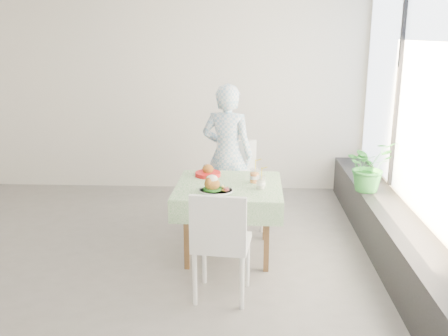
# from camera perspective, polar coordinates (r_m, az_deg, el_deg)

# --- Properties ---
(floor) EXTENTS (6.00, 6.00, 0.00)m
(floor) POSITION_cam_1_polar(r_m,az_deg,el_deg) (5.23, -12.71, -10.20)
(floor) COLOR #64615E
(floor) RESTS_ON ground
(wall_back) EXTENTS (6.00, 0.02, 2.80)m
(wall_back) POSITION_cam_1_polar(r_m,az_deg,el_deg) (7.21, -8.14, 8.60)
(wall_back) COLOR white
(wall_back) RESTS_ON ground
(wall_right) EXTENTS (0.02, 5.00, 2.80)m
(wall_right) POSITION_cam_1_polar(r_m,az_deg,el_deg) (4.90, 22.47, 4.54)
(wall_right) COLOR white
(wall_right) RESTS_ON ground
(window_pane) EXTENTS (0.01, 4.80, 2.18)m
(window_pane) POSITION_cam_1_polar(r_m,az_deg,el_deg) (4.85, 22.43, 7.46)
(window_pane) COLOR #D1E0F9
(window_pane) RESTS_ON ground
(window_ledge) EXTENTS (0.40, 4.80, 0.50)m
(window_ledge) POSITION_cam_1_polar(r_m,az_deg,el_deg) (5.15, 19.06, -8.03)
(window_ledge) COLOR black
(window_ledge) RESTS_ON ground
(cafe_table) EXTENTS (1.06, 1.06, 0.74)m
(cafe_table) POSITION_cam_1_polar(r_m,az_deg,el_deg) (5.08, 0.54, -4.94)
(cafe_table) COLOR brown
(cafe_table) RESTS_ON ground
(chair_far) EXTENTS (0.57, 0.57, 0.99)m
(chair_far) POSITION_cam_1_polar(r_m,az_deg,el_deg) (5.83, 1.87, -3.86)
(chair_far) COLOR white
(chair_far) RESTS_ON ground
(chair_near) EXTENTS (0.51, 0.51, 0.97)m
(chair_near) POSITION_cam_1_polar(r_m,az_deg,el_deg) (4.33, -0.26, -10.94)
(chair_near) COLOR white
(chair_near) RESTS_ON ground
(diner) EXTENTS (0.68, 0.53, 1.66)m
(diner) POSITION_cam_1_polar(r_m,az_deg,el_deg) (5.82, 0.38, 1.51)
(diner) COLOR #86B6D6
(diner) RESTS_ON ground
(main_dish) EXTENTS (0.32, 0.32, 0.17)m
(main_dish) POSITION_cam_1_polar(r_m,az_deg,el_deg) (4.75, -1.15, -2.10)
(main_dish) COLOR white
(main_dish) RESTS_ON cafe_table
(juice_cup_orange) EXTENTS (0.10, 0.10, 0.29)m
(juice_cup_orange) POSITION_cam_1_polar(r_m,az_deg,el_deg) (5.04, 3.51, -0.96)
(juice_cup_orange) COLOR white
(juice_cup_orange) RESTS_ON cafe_table
(juice_cup_lemonade) EXTENTS (0.09, 0.09, 0.26)m
(juice_cup_lemonade) POSITION_cam_1_polar(r_m,az_deg,el_deg) (4.85, 4.23, -1.71)
(juice_cup_lemonade) COLOR white
(juice_cup_lemonade) RESTS_ON cafe_table
(second_dish) EXTENTS (0.27, 0.27, 0.13)m
(second_dish) POSITION_cam_1_polar(r_m,az_deg,el_deg) (5.27, -1.85, -0.53)
(second_dish) COLOR red
(second_dish) RESTS_ON cafe_table
(potted_plant) EXTENTS (0.66, 0.63, 0.57)m
(potted_plant) POSITION_cam_1_polar(r_m,az_deg,el_deg) (5.74, 16.22, 0.24)
(potted_plant) COLOR #256F2D
(potted_plant) RESTS_ON window_ledge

